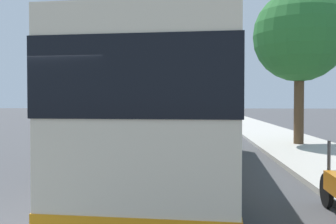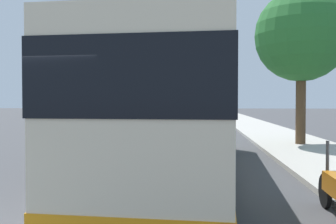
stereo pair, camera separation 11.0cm
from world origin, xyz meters
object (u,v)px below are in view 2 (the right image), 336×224
coach_bus (184,108)px  car_side_street (202,112)px  car_far_distant (194,113)px  car_behind_bus (197,117)px  roadside_tree_mid_block (301,36)px

coach_bus → car_side_street: size_ratio=3.05×
car_far_distant → car_behind_bus: bearing=179.7°
car_behind_bus → car_far_distant: 12.96m
roadside_tree_mid_block → car_behind_bus: bearing=19.2°
car_side_street → roadside_tree_mid_block: size_ratio=0.60×
car_behind_bus → roadside_tree_mid_block: roadside_tree_mid_block is taller
coach_bus → roadside_tree_mid_block: roadside_tree_mid_block is taller
coach_bus → car_side_street: (37.96, -0.62, -1.09)m
coach_bus → car_far_distant: (33.06, 0.36, -1.07)m
car_behind_bus → roadside_tree_mid_block: (-13.42, -4.67, 4.10)m
coach_bus → car_side_street: 37.98m
car_behind_bus → roadside_tree_mid_block: bearing=-163.1°
car_far_distant → coach_bus: bearing=178.1°
coach_bus → roadside_tree_mid_block: bearing=-32.3°
car_behind_bus → car_side_street: 17.85m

